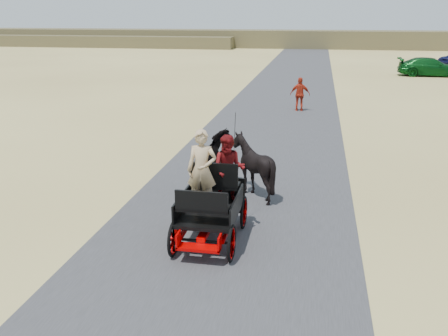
% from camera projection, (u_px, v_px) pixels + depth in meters
% --- Properties ---
extents(ground, '(140.00, 140.00, 0.00)m').
position_uv_depth(ground, '(236.00, 211.00, 12.90)').
color(ground, tan).
extents(road, '(6.00, 140.00, 0.01)m').
position_uv_depth(road, '(236.00, 211.00, 12.89)').
color(road, '#38383A').
rests_on(road, ground).
extents(ridge_far, '(140.00, 6.00, 2.40)m').
position_uv_depth(ridge_far, '(307.00, 39.00, 70.66)').
color(ridge_far, brown).
rests_on(ridge_far, ground).
extents(ridge_near, '(40.00, 4.00, 1.60)m').
position_uv_depth(ridge_near, '(97.00, 41.00, 72.33)').
color(ridge_near, brown).
rests_on(ridge_near, ground).
extents(carriage, '(1.30, 2.40, 0.72)m').
position_uv_depth(carriage, '(211.00, 225.00, 11.19)').
color(carriage, black).
rests_on(carriage, ground).
extents(horse_left, '(0.91, 2.01, 1.70)m').
position_uv_depth(horse_left, '(214.00, 164.00, 13.95)').
color(horse_left, black).
rests_on(horse_left, ground).
extents(horse_right, '(1.37, 1.54, 1.70)m').
position_uv_depth(horse_right, '(253.00, 166.00, 13.76)').
color(horse_right, black).
rests_on(horse_right, ground).
extents(driver_man, '(0.66, 0.43, 1.80)m').
position_uv_depth(driver_man, '(202.00, 170.00, 10.89)').
color(driver_man, tan).
rests_on(driver_man, carriage).
extents(passenger_woman, '(0.77, 0.60, 1.58)m').
position_uv_depth(passenger_woman, '(229.00, 169.00, 11.35)').
color(passenger_woman, '#660C0F').
rests_on(passenger_woman, carriage).
extents(pedestrian, '(1.02, 0.44, 1.73)m').
position_uv_depth(pedestrian, '(300.00, 94.00, 25.64)').
color(pedestrian, '#A62513').
rests_on(pedestrian, ground).
extents(car_c, '(5.03, 2.14, 1.45)m').
position_uv_depth(car_c, '(430.00, 67.00, 39.64)').
color(car_c, '#0C4C19').
rests_on(car_c, ground).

